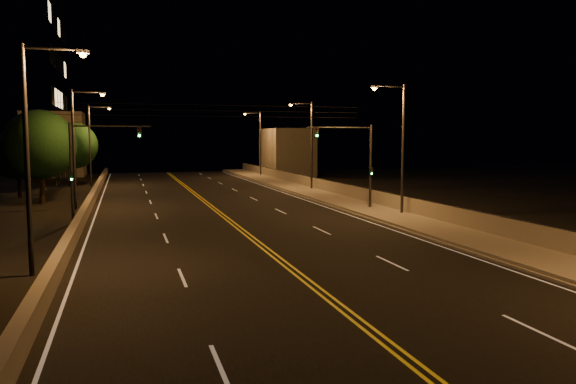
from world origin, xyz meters
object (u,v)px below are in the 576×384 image
object	(u,v)px
streetlight_2	(309,140)
streetlight_3	(259,139)
streetlight_5	(77,141)
tree_2	(42,149)
tree_0	(40,145)
traffic_signal_left	(87,160)
streetlight_1	(399,141)
tree_3	(74,145)
tree_1	(18,155)
streetlight_4	(34,143)
traffic_signal_right	(359,157)
streetlight_6	(92,140)

from	to	relation	value
streetlight_2	streetlight_3	bearing A→B (deg)	90.00
streetlight_5	tree_2	xyz separation A→B (m)	(-5.11, 20.16, -0.93)
streetlight_5	tree_0	xyz separation A→B (m)	(-3.22, 4.65, -0.33)
traffic_signal_left	streetlight_1	bearing A→B (deg)	-9.67
streetlight_2	traffic_signal_left	size ratio (longest dim) A/B	1.41
tree_2	streetlight_2	bearing A→B (deg)	-23.31
streetlight_5	tree_3	world-z (taller)	streetlight_5
traffic_signal_left	tree_0	distance (m)	12.71
tree_1	tree_2	world-z (taller)	tree_2
streetlight_1	streetlight_3	distance (m)	41.67
streetlight_1	streetlight_2	xyz separation A→B (m)	(0.00, 19.47, 0.00)
traffic_signal_left	tree_0	xyz separation A→B (m)	(-4.31, 11.93, 0.88)
streetlight_3	traffic_signal_left	distance (m)	43.30
streetlight_3	streetlight_4	distance (m)	56.70
streetlight_4	tree_2	distance (m)	42.05
tree_0	tree_1	bearing A→B (deg)	113.53
tree_1	streetlight_2	bearing A→B (deg)	-4.60
streetlight_4	traffic_signal_right	world-z (taller)	streetlight_4
streetlight_2	traffic_signal_right	bearing A→B (deg)	-95.32
streetlight_6	tree_1	bearing A→B (deg)	-119.57
streetlight_3	tree_2	xyz separation A→B (m)	(-26.55, -10.77, -0.93)
tree_0	streetlight_6	bearing A→B (deg)	79.13
tree_1	streetlight_4	bearing A→B (deg)	-79.62
streetlight_5	traffic_signal_left	size ratio (longest dim) A/B	1.41
traffic_signal_left	tree_2	xyz separation A→B (m)	(-6.20, 27.44, 0.28)
traffic_signal_right	streetlight_2	bearing A→B (deg)	84.68
traffic_signal_left	streetlight_2	bearing A→B (deg)	38.18
streetlight_1	streetlight_2	distance (m)	19.47
streetlight_1	streetlight_3	xyz separation A→B (m)	(0.00, 41.67, 0.00)
traffic_signal_right	tree_0	bearing A→B (deg)	152.76
streetlight_1	tree_0	xyz separation A→B (m)	(-24.66, 15.39, -0.33)
traffic_signal_left	tree_1	xyz separation A→B (m)	(-7.04, 18.20, -0.15)
tree_2	tree_3	xyz separation A→B (m)	(2.95, 3.77, 0.28)
tree_1	traffic_signal_right	bearing A→B (deg)	-35.10
tree_2	tree_0	bearing A→B (deg)	-83.04
streetlight_2	traffic_signal_left	distance (m)	25.91
streetlight_2	traffic_signal_left	bearing A→B (deg)	-141.82
streetlight_2	streetlight_5	size ratio (longest dim) A/B	1.00
tree_1	tree_3	distance (m)	13.56
streetlight_1	streetlight_6	world-z (taller)	same
streetlight_5	traffic_signal_right	xyz separation A→B (m)	(19.95, -7.28, -1.21)
streetlight_5	tree_2	bearing A→B (deg)	104.23
streetlight_3	traffic_signal_left	world-z (taller)	streetlight_3
streetlight_3	tree_3	xyz separation A→B (m)	(-23.60, -7.00, -0.65)
tree_1	tree_0	bearing A→B (deg)	-66.47
streetlight_1	tree_0	world-z (taller)	streetlight_1
traffic_signal_right	streetlight_4	bearing A→B (deg)	-144.39
streetlight_3	streetlight_1	bearing A→B (deg)	-90.00
tree_2	streetlight_1	bearing A→B (deg)	-49.33
streetlight_2	streetlight_6	xyz separation A→B (m)	(-21.44, 12.70, 0.00)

